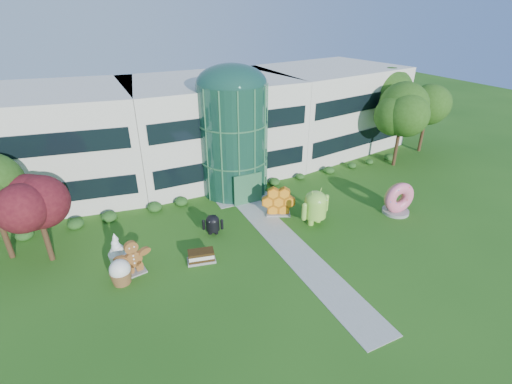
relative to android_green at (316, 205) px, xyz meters
name	(u,v)px	position (x,y,z in m)	size (l,w,h in m)	color
ground	(302,259)	(-3.41, -3.66, -1.64)	(140.00, 140.00, 0.00)	#215114
building	(211,125)	(-3.41, 14.34, 3.01)	(46.00, 15.00, 9.30)	beige
atrium	(233,140)	(-3.41, 8.34, 3.26)	(6.00, 6.00, 9.80)	#194738
walkway	(288,244)	(-3.41, -1.66, -1.62)	(2.40, 20.00, 0.04)	#9E9E93
tree_red	(41,222)	(-18.91, 3.84, 1.36)	(4.00, 4.00, 6.00)	#3F0C14
trees_backdrop	(229,144)	(-3.41, 9.34, 2.56)	(52.00, 8.00, 8.40)	#234711
android_green	(316,205)	(0.00, 0.00, 0.00)	(2.89, 1.92, 3.27)	#84C73F
android_black	(213,223)	(-7.85, 2.02, -0.69)	(1.66, 1.11, 1.89)	black
donut	(398,198)	(7.09, -1.61, -0.22)	(2.72, 1.31, 2.83)	#E2566E
gingerbread	(133,257)	(-14.02, -0.11, -0.40)	(2.67, 1.03, 2.46)	brown
ice_cream_sandwich	(201,256)	(-9.74, -0.86, -1.21)	(1.90, 0.95, 0.85)	black
honeycomb	(278,203)	(-1.98, 2.40, -0.49)	(2.92, 1.04, 2.29)	orange
froyo	(117,249)	(-14.80, 1.44, -0.48)	(1.35, 1.35, 2.31)	white
cupcake	(120,272)	(-14.92, -0.73, -0.79)	(1.41, 1.41, 1.69)	white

